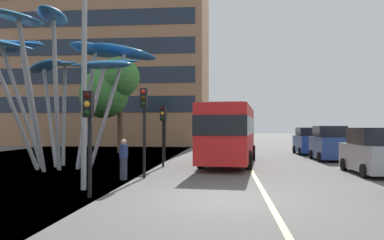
{
  "coord_description": "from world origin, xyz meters",
  "views": [
    {
      "loc": [
        0.17,
        -11.39,
        2.14
      ],
      "look_at": [
        -1.65,
        8.53,
        2.5
      ],
      "focal_mm": 36.05,
      "sensor_mm": 36.0,
      "label": 1
    }
  ],
  "objects": [
    {
      "name": "traffic_light_island_mid",
      "position": [
        -3.26,
        8.98,
        2.38
      ],
      "size": [
        0.28,
        0.42,
        3.27
      ],
      "color": "black",
      "rests_on": "ground"
    },
    {
      "name": "car_parked_far",
      "position": [
        6.67,
        13.83,
        1.04
      ],
      "size": [
        2.01,
        3.81,
        2.2
      ],
      "color": "navy",
      "rests_on": "ground"
    },
    {
      "name": "car_parked_mid",
      "position": [
        6.76,
        6.67,
        0.99
      ],
      "size": [
        2.01,
        4.5,
        2.11
      ],
      "color": "gray",
      "rests_on": "ground"
    },
    {
      "name": "traffic_light_opposite",
      "position": [
        -3.67,
        11.99,
        2.4
      ],
      "size": [
        0.28,
        0.42,
        3.3
      ],
      "color": "black",
      "rests_on": "ground"
    },
    {
      "name": "traffic_light_kerb_near",
      "position": [
        -4.0,
        -0.1,
        2.35
      ],
      "size": [
        0.28,
        0.42,
        3.22
      ],
      "color": "black",
      "rests_on": "ground"
    },
    {
      "name": "pedestrian",
      "position": [
        -4.01,
        3.88,
        0.83
      ],
      "size": [
        0.34,
        0.34,
        1.65
      ],
      "color": "#2D3342",
      "rests_on": "ground"
    },
    {
      "name": "backdrop_building",
      "position": [
        -14.69,
        37.33,
        11.15
      ],
      "size": [
        24.39,
        15.42,
        22.29
      ],
      "color": "#936B4C",
      "rests_on": "ground"
    },
    {
      "name": "red_bus",
      "position": [
        0.31,
        10.88,
        1.92
      ],
      "size": [
        3.45,
        10.21,
        3.51
      ],
      "color": "red",
      "rests_on": "ground"
    },
    {
      "name": "traffic_light_kerb_far",
      "position": [
        -3.3,
        4.43,
        2.71
      ],
      "size": [
        0.28,
        0.42,
        3.75
      ],
      "color": "black",
      "rests_on": "ground"
    },
    {
      "name": "street_lamp",
      "position": [
        -4.31,
        1.33,
        5.23
      ],
      "size": [
        1.8,
        0.44,
        8.27
      ],
      "color": "gray",
      "rests_on": "ground"
    },
    {
      "name": "car_side_street",
      "position": [
        6.51,
        19.44,
        0.99
      ],
      "size": [
        1.97,
        3.97,
        2.1
      ],
      "color": "navy",
      "rests_on": "ground"
    },
    {
      "name": "tree_pavement_near",
      "position": [
        -9.27,
        18.94,
        5.41
      ],
      "size": [
        4.94,
        4.29,
        7.72
      ],
      "color": "brown",
      "rests_on": "ground"
    },
    {
      "name": "leaf_sculpture",
      "position": [
        -8.51,
        7.82,
        5.77
      ],
      "size": [
        9.94,
        9.97,
        7.48
      ],
      "color": "#9EA0A5",
      "rests_on": "ground"
    },
    {
      "name": "ground",
      "position": [
        -0.73,
        0.0,
        -0.05
      ],
      "size": [
        120.0,
        240.0,
        0.1
      ],
      "color": "#54514F"
    }
  ]
}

